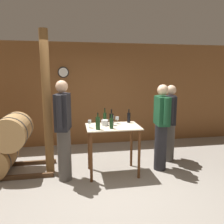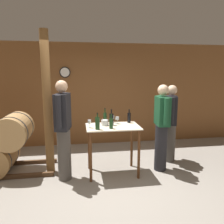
{
  "view_description": "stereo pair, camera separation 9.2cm",
  "coord_description": "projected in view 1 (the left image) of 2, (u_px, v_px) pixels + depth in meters",
  "views": [
    {
      "loc": [
        -0.52,
        -3.35,
        1.93
      ],
      "look_at": [
        0.19,
        0.66,
        1.2
      ],
      "focal_mm": 35.0,
      "sensor_mm": 36.0,
      "label": 1
    },
    {
      "loc": [
        -0.43,
        -3.37,
        1.93
      ],
      "look_at": [
        0.19,
        0.66,
        1.2
      ],
      "focal_mm": 35.0,
      "sensor_mm": 36.0,
      "label": 2
    }
  ],
  "objects": [
    {
      "name": "wine_bottle_left",
      "position": [
        105.0,
        117.0,
        4.31
      ],
      "size": [
        0.07,
        0.07,
        0.3
      ],
      "color": "#193819",
      "rests_on": "tasting_table"
    },
    {
      "name": "back_wall",
      "position": [
        93.0,
        95.0,
        5.84
      ],
      "size": [
        8.4,
        0.08,
        2.7
      ],
      "color": "brown",
      "rests_on": "ground_plane"
    },
    {
      "name": "wine_bottle_far_left",
      "position": [
        98.0,
        123.0,
        3.82
      ],
      "size": [
        0.08,
        0.08,
        0.3
      ],
      "color": "#193819",
      "rests_on": "tasting_table"
    },
    {
      "name": "wooden_post",
      "position": [
        47.0,
        104.0,
        4.06
      ],
      "size": [
        0.16,
        0.16,
        2.7
      ],
      "color": "brown",
      "rests_on": "ground_plane"
    },
    {
      "name": "wine_glass_near_right",
      "position": [
        117.0,
        119.0,
        4.26
      ],
      "size": [
        0.07,
        0.07,
        0.14
      ],
      "color": "silver",
      "rests_on": "tasting_table"
    },
    {
      "name": "wine_glass_near_left",
      "position": [
        90.0,
        122.0,
        3.94
      ],
      "size": [
        0.06,
        0.06,
        0.14
      ],
      "color": "silver",
      "rests_on": "tasting_table"
    },
    {
      "name": "wine_bottle_center",
      "position": [
        111.0,
        123.0,
        3.89
      ],
      "size": [
        0.07,
        0.07,
        0.28
      ],
      "color": "#193819",
      "rests_on": "tasting_table"
    },
    {
      "name": "ground_plane",
      "position": [
        108.0,
        189.0,
        3.68
      ],
      "size": [
        14.0,
        14.0,
        0.0
      ],
      "primitive_type": "plane",
      "color": "gray"
    },
    {
      "name": "tasting_table",
      "position": [
        113.0,
        137.0,
        4.13
      ],
      "size": [
        1.0,
        0.67,
        0.95
      ],
      "color": "beige",
      "rests_on": "ground_plane"
    },
    {
      "name": "person_visitor_with_scarf",
      "position": [
        170.0,
        122.0,
        4.74
      ],
      "size": [
        0.34,
        0.56,
        1.68
      ],
      "color": "#4C4742",
      "rests_on": "ground_plane"
    },
    {
      "name": "person_host",
      "position": [
        161.0,
        126.0,
        4.28
      ],
      "size": [
        0.25,
        0.59,
        1.71
      ],
      "color": "#232328",
      "rests_on": "ground_plane"
    },
    {
      "name": "ice_bucket",
      "position": [
        105.0,
        123.0,
        4.13
      ],
      "size": [
        0.13,
        0.13,
        0.11
      ],
      "color": "silver",
      "rests_on": "tasting_table"
    },
    {
      "name": "wine_bottle_right",
      "position": [
        111.0,
        119.0,
        4.14
      ],
      "size": [
        0.08,
        0.08,
        0.31
      ],
      "color": "black",
      "rests_on": "tasting_table"
    },
    {
      "name": "person_visitor_bearded",
      "position": [
        63.0,
        129.0,
        3.84
      ],
      "size": [
        0.29,
        0.58,
        1.81
      ],
      "color": "#4C4742",
      "rests_on": "ground_plane"
    },
    {
      "name": "wine_bottle_far_right",
      "position": [
        129.0,
        117.0,
        4.36
      ],
      "size": [
        0.06,
        0.06,
        0.27
      ],
      "color": "black",
      "rests_on": "tasting_table"
    },
    {
      "name": "wine_glass_near_center",
      "position": [
        112.0,
        117.0,
        4.35
      ],
      "size": [
        0.06,
        0.06,
        0.15
      ],
      "color": "silver",
      "rests_on": "tasting_table"
    }
  ]
}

